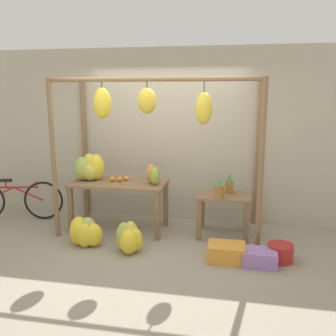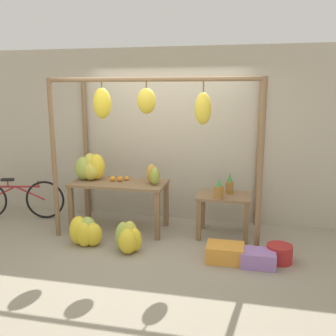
# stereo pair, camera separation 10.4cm
# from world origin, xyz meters

# --- Properties ---
(ground_plane) EXTENTS (20.00, 20.00, 0.00)m
(ground_plane) POSITION_xyz_m (0.00, 0.00, 0.00)
(ground_plane) COLOR gray
(shop_wall_back) EXTENTS (8.00, 0.08, 2.80)m
(shop_wall_back) POSITION_xyz_m (0.00, 1.37, 1.40)
(shop_wall_back) COLOR #B2A893
(shop_wall_back) RESTS_ON ground_plane
(stall_awning) EXTENTS (2.96, 1.24, 2.30)m
(stall_awning) POSITION_xyz_m (-0.04, 0.41, 1.66)
(stall_awning) COLOR brown
(stall_awning) RESTS_ON ground_plane
(display_table_main) EXTENTS (1.44, 0.69, 0.76)m
(display_table_main) POSITION_xyz_m (-0.63, 0.64, 0.64)
(display_table_main) COLOR brown
(display_table_main) RESTS_ON ground_plane
(display_table_side) EXTENTS (0.77, 0.57, 0.63)m
(display_table_side) POSITION_xyz_m (0.96, 0.70, 0.49)
(display_table_side) COLOR brown
(display_table_side) RESTS_ON ground_plane
(banana_pile_on_table) EXTENTS (0.45, 0.39, 0.42)m
(banana_pile_on_table) POSITION_xyz_m (-1.11, 0.68, 0.94)
(banana_pile_on_table) COLOR yellow
(banana_pile_on_table) RESTS_ON display_table_main
(orange_pile) EXTENTS (0.27, 0.17, 0.09)m
(orange_pile) POSITION_xyz_m (-0.63, 0.68, 0.80)
(orange_pile) COLOR orange
(orange_pile) RESTS_ON display_table_main
(pineapple_cluster) EXTENTS (0.26, 0.40, 0.32)m
(pineapple_cluster) POSITION_xyz_m (0.96, 0.62, 0.76)
(pineapple_cluster) COLOR olive
(pineapple_cluster) RESTS_ON display_table_side
(banana_pile_ground_left) EXTENTS (0.50, 0.40, 0.41)m
(banana_pile_ground_left) POSITION_xyz_m (-0.89, -0.06, 0.19)
(banana_pile_ground_left) COLOR yellow
(banana_pile_ground_left) RESTS_ON ground_plane
(banana_pile_ground_right) EXTENTS (0.43, 0.44, 0.41)m
(banana_pile_ground_right) POSITION_xyz_m (-0.24, -0.14, 0.19)
(banana_pile_ground_right) COLOR yellow
(banana_pile_ground_right) RESTS_ON ground_plane
(fruit_crate_white) EXTENTS (0.47, 0.35, 0.21)m
(fruit_crate_white) POSITION_xyz_m (1.05, -0.15, 0.11)
(fruit_crate_white) COLOR orange
(fruit_crate_white) RESTS_ON ground_plane
(blue_bucket) EXTENTS (0.33, 0.33, 0.22)m
(blue_bucket) POSITION_xyz_m (1.72, -0.04, 0.11)
(blue_bucket) COLOR #AD2323
(blue_bucket) RESTS_ON ground_plane
(parked_bicycle) EXTENTS (1.57, 0.40, 0.69)m
(parked_bicycle) POSITION_xyz_m (-2.49, 0.73, 0.34)
(parked_bicycle) COLOR black
(parked_bicycle) RESTS_ON ground_plane
(papaya_pile) EXTENTS (0.23, 0.27, 0.29)m
(papaya_pile) POSITION_xyz_m (-0.08, 0.62, 0.89)
(papaya_pile) COLOR #93A33D
(papaya_pile) RESTS_ON display_table_main
(fruit_crate_purple) EXTENTS (0.42, 0.31, 0.19)m
(fruit_crate_purple) POSITION_xyz_m (1.46, -0.20, 0.10)
(fruit_crate_purple) COLOR #9970B7
(fruit_crate_purple) RESTS_ON ground_plane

